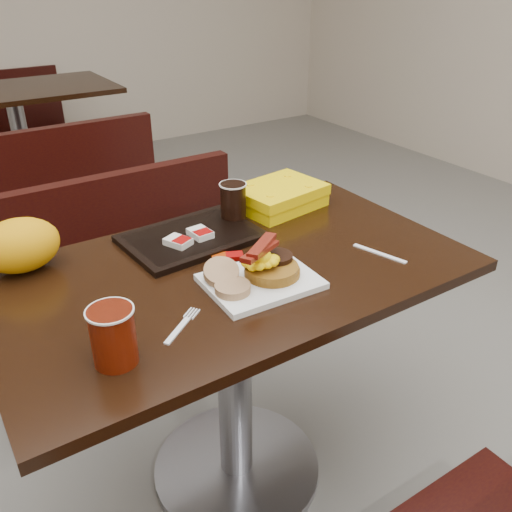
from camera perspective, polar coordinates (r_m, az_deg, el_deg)
floor at (r=1.89m, az=-2.00°, el=-21.36°), size 6.00×7.00×0.01m
table_near at (r=1.62m, az=-2.22°, el=-12.77°), size 1.20×0.70×0.75m
bench_near_n at (r=2.15m, az=-11.95°, el=-2.43°), size 1.00×0.46×0.72m
table_far at (r=3.85m, az=-23.04°, el=10.18°), size 1.20×0.70×0.75m
bench_far_s at (r=3.20m, az=-20.26°, el=6.96°), size 1.00×0.46×0.72m
bench_far_n at (r=4.52m, az=-24.96°, el=12.09°), size 1.00×0.46×0.72m
platter at (r=1.32m, az=0.49°, el=-2.66°), size 0.27×0.21×0.02m
pancake_stack at (r=1.33m, az=1.69°, el=-1.38°), size 0.15×0.15×0.03m
sausage_patty at (r=1.34m, az=2.19°, el=-0.07°), size 0.09×0.09×0.01m
scrambled_eggs at (r=1.30m, az=0.60°, el=-0.31°), size 0.10×0.09×0.04m
bacon_strips at (r=1.27m, az=0.44°, el=0.63°), size 0.17×0.14×0.01m
muffin_bottom at (r=1.26m, az=-2.45°, el=-3.35°), size 0.10×0.10×0.02m
muffin_top at (r=1.30m, az=-3.64°, el=-1.70°), size 0.10×0.11×0.05m
coffee_cup_near at (r=1.09m, az=-14.62°, el=-8.08°), size 0.11×0.11×0.12m
fork at (r=1.18m, az=-8.17°, el=-7.69°), size 0.12×0.10×0.00m
knife at (r=1.49m, az=12.73°, el=0.26°), size 0.06×0.15×0.00m
condiment_syrup at (r=1.43m, az=-3.69°, el=-0.16°), size 0.05×0.04×0.01m
condiment_ketchup at (r=1.44m, az=-2.26°, el=0.02°), size 0.06×0.05×0.01m
tray at (r=1.54m, az=-6.73°, el=1.94°), size 0.38×0.28×0.02m
hashbrown_sleeve_left at (r=1.48m, az=-8.11°, el=1.50°), size 0.07×0.08×0.02m
hashbrown_sleeve_right at (r=1.52m, az=-5.83°, el=2.38°), size 0.06×0.07×0.02m
coffee_cup_far at (r=1.62m, az=-2.39°, el=5.80°), size 0.10×0.10×0.10m
clamshell at (r=1.73m, az=2.41°, el=6.23°), size 0.29×0.23×0.07m
paper_bag at (r=1.48m, az=-23.38°, el=1.03°), size 0.24×0.21×0.14m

